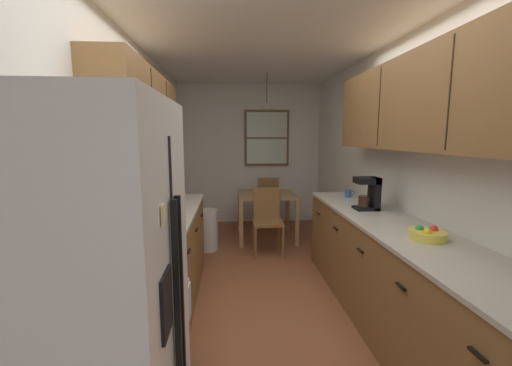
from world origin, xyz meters
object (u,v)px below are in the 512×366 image
(trash_bin, at_px, (207,230))
(storage_canister, at_px, (145,221))
(microwave_over_range, at_px, (95,132))
(dining_chair_near, at_px, (267,218))
(stove_range, at_px, (127,322))
(mug_by_coffeemaker, at_px, (348,193))
(refrigerator, at_px, (80,327))
(dining_chair_far, at_px, (268,199))
(table_serving_bowl, at_px, (261,192))
(coffee_maker, at_px, (369,193))
(fruit_bowl, at_px, (427,234))
(dining_table, at_px, (266,200))

(trash_bin, height_order, storage_canister, storage_canister)
(microwave_over_range, distance_m, dining_chair_near, 2.94)
(stove_range, height_order, mug_by_coffeemaker, stove_range)
(refrigerator, xyz_separation_m, dining_chair_far, (1.23, 4.39, -0.38))
(stove_range, xyz_separation_m, table_serving_bowl, (1.11, 3.02, 0.28))
(refrigerator, distance_m, mug_by_coffeemaker, 3.15)
(stove_range, distance_m, storage_canister, 0.73)
(refrigerator, distance_m, microwave_over_range, 1.05)
(dining_chair_far, relative_size, storage_canister, 5.60)
(coffee_maker, bearing_deg, refrigerator, -137.03)
(fruit_bowl, bearing_deg, microwave_over_range, -175.47)
(fruit_bowl, bearing_deg, table_serving_bowl, 107.68)
(refrigerator, bearing_deg, dining_table, 73.11)
(refrigerator, relative_size, microwave_over_range, 3.12)
(stove_range, xyz_separation_m, dining_table, (1.20, 3.04, 0.14))
(microwave_over_range, relative_size, trash_bin, 0.97)
(microwave_over_range, xyz_separation_m, storage_canister, (0.11, 0.52, -0.66))
(table_serving_bowl, bearing_deg, microwave_over_range, -111.99)
(stove_range, bearing_deg, coffee_maker, 28.91)
(dining_chair_near, height_order, dining_chair_far, same)
(dining_chair_far, height_order, trash_bin, dining_chair_far)
(dining_table, relative_size, coffee_maker, 2.75)
(dining_chair_far, bearing_deg, fruit_bowl, -78.36)
(dining_chair_near, distance_m, storage_canister, 2.25)
(coffee_maker, relative_size, mug_by_coffeemaker, 2.71)
(refrigerator, height_order, fruit_bowl, refrigerator)
(storage_canister, relative_size, table_serving_bowl, 0.98)
(stove_range, bearing_deg, mug_by_coffeemaker, 40.78)
(refrigerator, bearing_deg, coffee_maker, 42.97)
(dining_chair_far, relative_size, coffee_maker, 2.83)
(stove_range, relative_size, fruit_bowl, 4.40)
(storage_canister, bearing_deg, dining_table, 64.51)
(storage_canister, bearing_deg, microwave_over_range, -101.70)
(storage_canister, bearing_deg, mug_by_coffeemaker, 31.14)
(dining_chair_far, bearing_deg, microwave_over_range, -110.83)
(trash_bin, xyz_separation_m, fruit_bowl, (1.72, -2.42, 0.65))
(dining_chair_far, xyz_separation_m, table_serving_bowl, (-0.18, -0.67, 0.25))
(dining_chair_near, xyz_separation_m, dining_chair_far, (0.15, 1.29, 0.00))
(dining_table, distance_m, trash_bin, 1.06)
(coffee_maker, xyz_separation_m, table_serving_bowl, (-0.89, 1.92, -0.31))
(refrigerator, distance_m, dining_chair_far, 4.57)
(dining_chair_far, bearing_deg, mug_by_coffeemaker, -69.03)
(dining_table, height_order, storage_canister, storage_canister)
(dining_table, distance_m, mug_by_coffeemaker, 1.57)
(dining_table, height_order, coffee_maker, coffee_maker)
(refrigerator, xyz_separation_m, dining_chair_near, (1.08, 3.10, -0.38))
(microwave_over_range, bearing_deg, table_serving_bowl, 68.01)
(dining_table, bearing_deg, mug_by_coffeemaker, -57.19)
(trash_bin, bearing_deg, fruit_bowl, -54.59)
(trash_bin, xyz_separation_m, mug_by_coffeemaker, (1.74, -0.84, 0.66))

